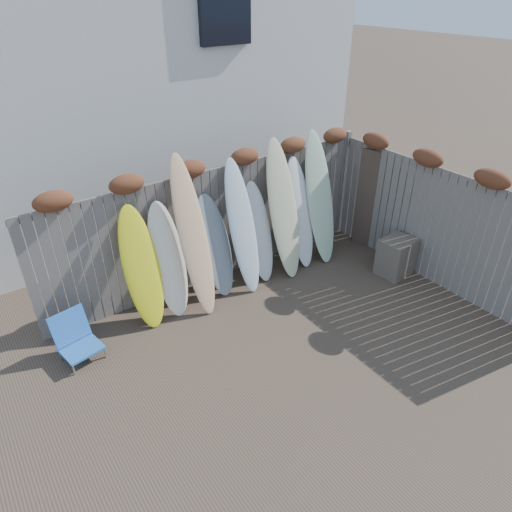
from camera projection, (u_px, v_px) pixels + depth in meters
ground at (304, 351)px, 6.53m from camera, size 80.00×80.00×0.00m
back_fence at (218, 215)px, 7.61m from camera, size 6.05×0.28×2.24m
right_fence at (435, 219)px, 7.59m from camera, size 0.28×4.40×2.24m
house at (130, 54)px, 9.63m from camera, size 8.50×5.50×6.33m
beach_chair at (76, 338)px, 6.31m from camera, size 0.59×0.62×0.68m
wooden_crate at (396, 257)px, 8.09m from camera, size 0.62×0.54×0.68m
lattice_panel at (390, 205)px, 8.46m from camera, size 0.52×1.22×1.93m
surfboard_0 at (142, 268)px, 6.70m from camera, size 0.58×0.69×1.85m
surfboard_1 at (168, 260)px, 6.95m from camera, size 0.56×0.68×1.78m
surfboard_2 at (193, 237)px, 6.88m from camera, size 0.47×0.86×2.44m
surfboard_3 at (215, 246)px, 7.40m from camera, size 0.59×0.65×1.69m
surfboard_4 at (242, 227)px, 7.43m from camera, size 0.49×0.78×2.18m
surfboard_5 at (259, 232)px, 7.78m from camera, size 0.50×0.64×1.71m
surfboard_6 at (283, 210)px, 7.80m from camera, size 0.60×0.86×2.34m
surfboard_7 at (300, 213)px, 8.15m from camera, size 0.52×0.73×1.95m
surfboard_8 at (320, 198)px, 8.22m from camera, size 0.61×0.87×2.33m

